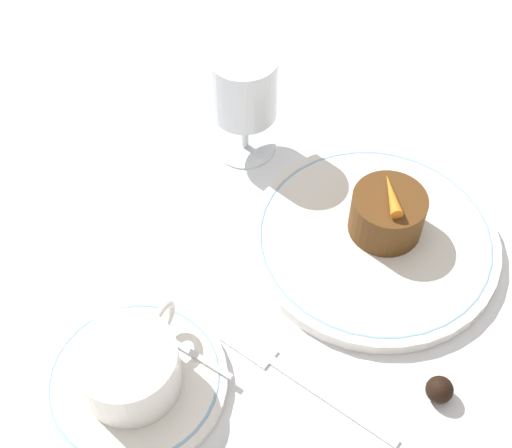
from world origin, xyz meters
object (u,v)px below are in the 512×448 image
at_px(fork, 288,371).
at_px(dessert_cake, 387,214).
at_px(dinner_plate, 374,240).
at_px(coffee_cup, 129,367).
at_px(wine_glass, 244,92).

relative_size(fork, dessert_cake, 2.47).
distance_m(dinner_plate, coffee_cup, 0.27).
xyz_separation_m(wine_glass, dessert_cake, (-0.04, -0.18, -0.04)).
distance_m(coffee_cup, wine_glass, 0.30).
xyz_separation_m(wine_glass, fork, (-0.22, -0.16, -0.08)).
height_order(coffee_cup, fork, coffee_cup).
bearing_deg(dessert_cake, dinner_plate, 163.09).
xyz_separation_m(dinner_plate, wine_glass, (0.06, 0.18, 0.07)).
relative_size(coffee_cup, dessert_cake, 1.55).
bearing_deg(wine_glass, dessert_cake, -103.47).
relative_size(coffee_cup, fork, 0.63).
xyz_separation_m(coffee_cup, dessert_cake, (0.25, -0.13, 0.00)).
xyz_separation_m(dinner_plate, dessert_cake, (0.01, -0.00, 0.03)).
bearing_deg(coffee_cup, fork, -56.08).
relative_size(wine_glass, fork, 0.70).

